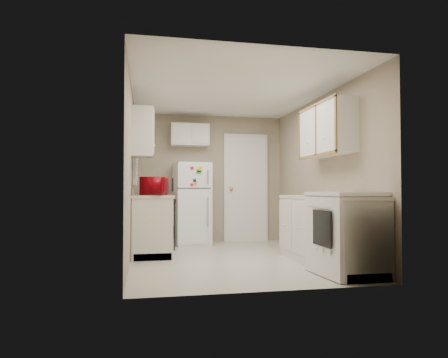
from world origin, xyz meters
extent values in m
plane|color=beige|center=(0.00, 0.00, 0.00)|extent=(3.80, 3.80, 0.00)
plane|color=white|center=(0.00, 0.00, 2.40)|extent=(3.80, 3.80, 0.00)
plane|color=#9E9079|center=(-1.40, 0.00, 1.20)|extent=(3.80, 3.80, 0.00)
plane|color=#9E9079|center=(1.40, 0.00, 1.20)|extent=(3.80, 3.80, 0.00)
plane|color=#9E9079|center=(0.00, 1.90, 1.20)|extent=(2.80, 2.80, 0.00)
plane|color=#9E9079|center=(0.00, -1.90, 1.20)|extent=(2.80, 2.80, 0.00)
cube|color=silver|center=(-1.10, 0.90, 0.45)|extent=(0.60, 1.80, 0.90)
cube|color=black|center=(-0.81, 0.30, 0.49)|extent=(0.03, 0.58, 0.72)
cube|color=gray|center=(-1.10, 1.05, 0.86)|extent=(0.54, 0.74, 0.16)
imported|color=#9F040E|center=(-1.07, 0.22, 1.05)|extent=(0.52, 0.37, 0.32)
imported|color=beige|center=(-1.15, 1.61, 1.00)|extent=(0.13, 0.13, 0.22)
cube|color=silver|center=(-1.36, 1.05, 1.60)|extent=(0.10, 0.98, 1.08)
cube|color=silver|center=(-1.25, 0.22, 1.80)|extent=(0.30, 0.45, 0.70)
cube|color=white|center=(-0.38, 1.58, 0.73)|extent=(0.67, 0.65, 1.47)
cube|color=silver|center=(-0.40, 1.75, 2.00)|extent=(0.70, 0.30, 0.40)
cube|color=white|center=(0.70, 1.86, 1.02)|extent=(0.86, 0.06, 2.08)
cube|color=silver|center=(1.10, -0.80, 0.45)|extent=(0.60, 2.00, 0.90)
cube|color=white|center=(1.05, -1.37, 0.48)|extent=(0.70, 0.84, 0.96)
cube|color=silver|center=(1.25, -0.50, 1.80)|extent=(0.30, 1.20, 0.70)
camera|label=1|loc=(-1.21, -5.60, 0.97)|focal=32.00mm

